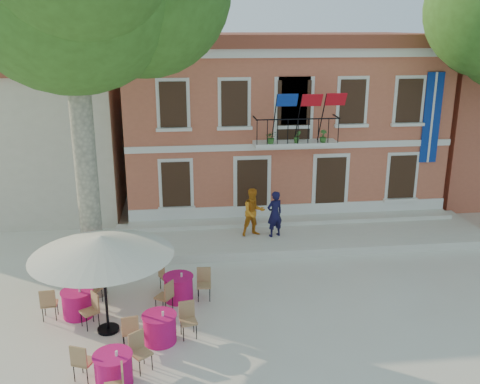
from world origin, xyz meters
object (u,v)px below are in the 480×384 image
object	(u,v)px
patio_umbrella	(102,246)
cafe_table_0	(78,302)
cafe_table_4	(160,327)
cafe_table_1	(113,368)
pedestrian_navy	(275,214)
pedestrian_orange	(254,212)
cafe_table_3	(179,287)

from	to	relation	value
patio_umbrella	cafe_table_0	size ratio (longest dim) A/B	1.96
cafe_table_0	cafe_table_4	distance (m)	2.79
patio_umbrella	cafe_table_1	size ratio (longest dim) A/B	1.97
pedestrian_navy	patio_umbrella	bearing A→B (deg)	23.10
cafe_table_0	pedestrian_navy	bearing A→B (deg)	35.26
pedestrian_orange	cafe_table_0	distance (m)	7.38
pedestrian_navy	pedestrian_orange	bearing A→B (deg)	-34.42
cafe_table_0	cafe_table_4	world-z (taller)	same
cafe_table_0	cafe_table_4	bearing A→B (deg)	-34.23
pedestrian_navy	cafe_table_4	distance (m)	7.38
pedestrian_navy	cafe_table_3	distance (m)	5.38
cafe_table_1	cafe_table_4	world-z (taller)	same
pedestrian_navy	cafe_table_0	size ratio (longest dim) A/B	0.93
pedestrian_navy	cafe_table_0	world-z (taller)	pedestrian_navy
pedestrian_navy	cafe_table_1	bearing A→B (deg)	35.09
pedestrian_orange	cafe_table_0	world-z (taller)	pedestrian_orange
pedestrian_navy	cafe_table_0	distance (m)	7.88
patio_umbrella	cafe_table_4	world-z (taller)	patio_umbrella
pedestrian_orange	cafe_table_3	xyz separation A→B (m)	(-2.83, -4.10, -0.78)
cafe_table_0	pedestrian_orange	bearing A→B (deg)	39.82
cafe_table_1	cafe_table_4	bearing A→B (deg)	58.40
pedestrian_orange	cafe_table_1	size ratio (longest dim) A/B	0.98
cafe_table_1	cafe_table_4	xyz separation A→B (m)	(0.99, 1.62, -0.01)
pedestrian_navy	cafe_table_3	bearing A→B (deg)	26.05
cafe_table_1	cafe_table_4	distance (m)	1.90
pedestrian_orange	cafe_table_4	world-z (taller)	pedestrian_orange
cafe_table_0	cafe_table_3	distance (m)	2.87
pedestrian_orange	cafe_table_0	size ratio (longest dim) A/B	0.97
pedestrian_navy	cafe_table_1	distance (m)	9.27
cafe_table_3	patio_umbrella	bearing A→B (deg)	-141.94
cafe_table_0	cafe_table_4	xyz separation A→B (m)	(2.31, -1.57, -0.01)
patio_umbrella	cafe_table_4	xyz separation A→B (m)	(1.39, -0.69, -2.03)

